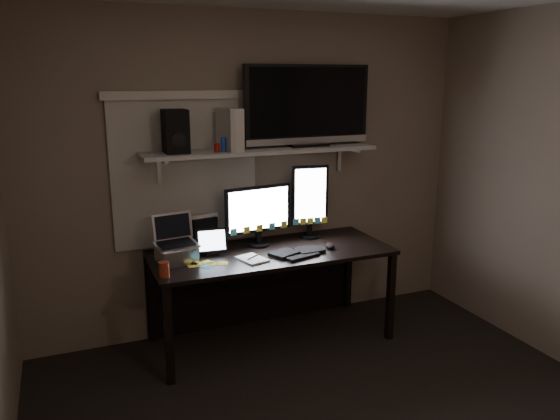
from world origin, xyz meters
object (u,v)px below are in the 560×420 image
cup (164,269)px  game_console (230,130)px  tablet (211,242)px  speaker (175,131)px  monitor_portrait (310,201)px  keyboard (297,252)px  tv (307,106)px  monitor_landscape (258,215)px  mouse (330,246)px  laptop (176,240)px  desk (266,268)px

cup → game_console: 1.12m
tablet → speaker: bearing=150.3°
monitor_portrait → keyboard: 0.53m
keyboard → tablet: size_ratio=1.77×
monitor_portrait → tv: tv is taller
monitor_landscape → tablet: monitor_landscape is taller
monitor_landscape → monitor_portrait: monitor_portrait is taller
tablet → tv: tv is taller
monitor_landscape → mouse: monitor_landscape is taller
keyboard → laptop: bearing=155.2°
monitor_landscape → tv: tv is taller
tablet → tv: 1.28m
tv → cup: bearing=-160.6°
desk → tv: tv is taller
game_console → tv: bearing=-11.2°
monitor_landscape → speaker: (-0.60, 0.05, 0.66)m
cup → mouse: bearing=5.8°
monitor_portrait → tv: size_ratio=0.58×
tv → desk: bearing=-166.9°
keyboard → laptop: laptop is taller
keyboard → speaker: bearing=141.2°
speaker → tv: bearing=1.2°
monitor_portrait → mouse: size_ratio=5.82×
mouse → cup: bearing=-160.4°
monitor_landscape → laptop: bearing=-174.9°
monitor_landscape → keyboard: size_ratio=1.34×
keyboard → desk: bearing=104.7°
mouse → game_console: game_console is taller
laptop → tv: bearing=2.3°
monitor_portrait → keyboard: (-0.27, -0.35, -0.29)m
keyboard → cup: size_ratio=4.06×
monitor_portrait → mouse: bearing=-78.9°
game_console → speaker: size_ratio=1.01×
desk → monitor_landscape: 0.42m
tablet → game_console: (0.19, 0.10, 0.80)m
monitor_portrait → tablet: 0.90m
mouse → tv: tv is taller
monitor_portrait → cup: monitor_portrait is taller
monitor_portrait → game_console: game_console is taller
monitor_landscape → mouse: size_ratio=5.31×
mouse → laptop: (-1.15, 0.12, 0.15)m
tablet → cup: bearing=-137.8°
laptop → speaker: bearing=61.7°
monitor_landscape → tablet: (-0.40, -0.09, -0.14)m
game_console → cup: bearing=-161.2°
monitor_portrait → speaker: 1.22m
monitor_landscape → cup: bearing=-161.1°
mouse → desk: bearing=165.5°
tablet → monitor_portrait: bearing=13.9°
tablet → laptop: laptop is taller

